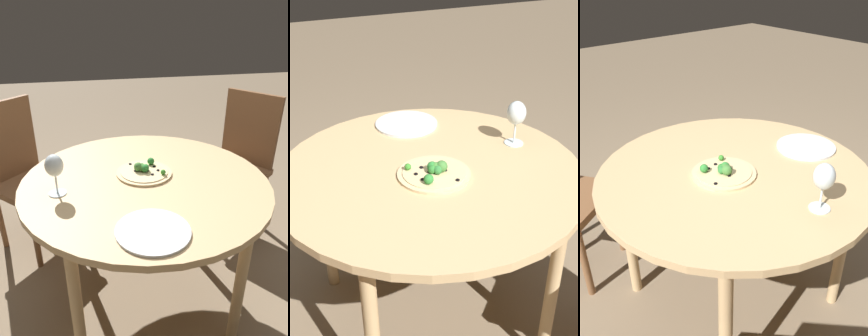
% 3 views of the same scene
% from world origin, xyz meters
% --- Properties ---
extents(ground_plane, '(12.00, 12.00, 0.00)m').
position_xyz_m(ground_plane, '(0.00, 0.00, 0.00)').
color(ground_plane, '#847056').
extents(dining_table, '(1.13, 1.13, 0.73)m').
position_xyz_m(dining_table, '(0.00, 0.00, 0.66)').
color(dining_table, tan).
rests_on(dining_table, ground_plane).
extents(pizza, '(0.26, 0.26, 0.06)m').
position_xyz_m(pizza, '(-0.01, -0.05, 0.74)').
color(pizza, '#DBBC89').
rests_on(pizza, dining_table).
extents(wine_glass, '(0.08, 0.08, 0.18)m').
position_xyz_m(wine_glass, '(0.39, 0.05, 0.86)').
color(wine_glass, silver).
rests_on(wine_glass, dining_table).
extents(plate_near, '(0.27, 0.27, 0.01)m').
position_xyz_m(plate_near, '(0.06, 0.39, 0.73)').
color(plate_near, silver).
rests_on(plate_near, dining_table).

